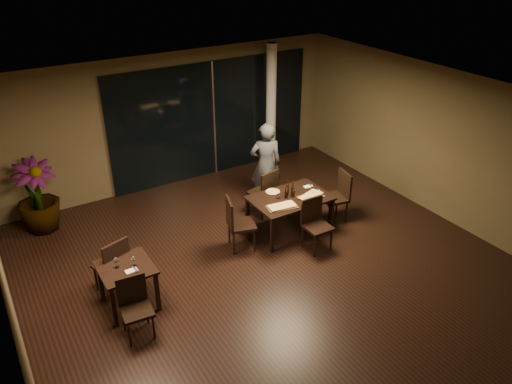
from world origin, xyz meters
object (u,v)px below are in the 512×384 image
object	(u,v)px
chair_main_right	(338,194)
chair_side_far	(113,263)
chair_main_near	(315,221)
chair_main_left	(237,221)
chair_main_far	(265,191)
side_table	(126,273)
bottle_b	(293,189)
diner	(266,165)
bottle_c	(287,187)
chair_side_near	(135,303)
main_table	(290,201)
bottle_a	(286,191)
potted_plant	(37,196)

from	to	relation	value
chair_main_right	chair_side_far	bearing A→B (deg)	-80.44
chair_main_near	chair_main_left	xyz separation A→B (m)	(-1.25, 0.71, 0.03)
chair_main_far	side_table	bearing A→B (deg)	7.67
chair_main_right	chair_main_far	bearing A→B (deg)	-116.67
bottle_b	diner	bearing A→B (deg)	83.16
chair_main_near	bottle_c	world-z (taller)	bottle_c
chair_main_far	chair_side_near	size ratio (longest dim) A/B	1.11
chair_main_near	chair_main_left	distance (m)	1.43
diner	chair_side_far	bearing A→B (deg)	41.56
side_table	bottle_b	distance (m)	3.51
main_table	chair_side_far	xyz separation A→B (m)	(-3.48, -0.07, -0.10)
diner	bottle_a	bearing A→B (deg)	99.27
chair_main_right	potted_plant	bearing A→B (deg)	-107.33
chair_side_far	bottle_c	world-z (taller)	bottle_c
chair_main_right	chair_main_left	bearing A→B (deg)	-83.28
main_table	side_table	distance (m)	3.44
chair_main_far	chair_main_right	world-z (taller)	chair_main_right
chair_main_right	chair_side_near	xyz separation A→B (m)	(-4.59, -0.98, -0.06)
chair_side_near	bottle_c	world-z (taller)	bottle_c
chair_side_near	chair_main_left	bearing A→B (deg)	30.92
chair_side_near	chair_side_far	bearing A→B (deg)	94.21
chair_main_near	bottle_a	world-z (taller)	bottle_a
potted_plant	bottle_a	distance (m)	4.80
chair_main_near	potted_plant	distance (m)	5.34
chair_main_near	potted_plant	bearing A→B (deg)	142.51
chair_main_left	potted_plant	size ratio (longest dim) A/B	0.71
chair_main_right	bottle_c	bearing A→B (deg)	-93.32
side_table	diner	size ratio (longest dim) A/B	0.44
side_table	bottle_a	world-z (taller)	bottle_a
chair_main_left	chair_main_right	size ratio (longest dim) A/B	0.99
chair_main_left	chair_main_right	distance (m)	2.27
main_table	chair_main_near	bearing A→B (deg)	-83.91
chair_side_far	main_table	bearing A→B (deg)	163.58
side_table	bottle_a	distance (m)	3.38
chair_main_near	chair_side_far	bearing A→B (deg)	170.69
chair_main_near	diner	bearing A→B (deg)	86.81
diner	main_table	bearing A→B (deg)	103.05
side_table	bottle_b	bearing A→B (deg)	8.29
side_table	chair_main_right	world-z (taller)	chair_main_right
chair_main_left	bottle_b	world-z (taller)	bottle_b
bottle_a	main_table	bearing A→B (deg)	-18.72
potted_plant	side_table	bearing A→B (deg)	-76.93
chair_main_left	potted_plant	world-z (taller)	potted_plant
chair_main_far	chair_side_near	xyz separation A→B (m)	(-3.41, -1.86, -0.06)
potted_plant	bottle_c	world-z (taller)	potted_plant
chair_main_near	chair_main_right	distance (m)	1.16
main_table	chair_side_far	bearing A→B (deg)	-178.84
main_table	side_table	size ratio (longest dim) A/B	1.88
bottle_b	chair_main_right	bearing A→B (deg)	-7.47
chair_side_near	potted_plant	world-z (taller)	potted_plant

